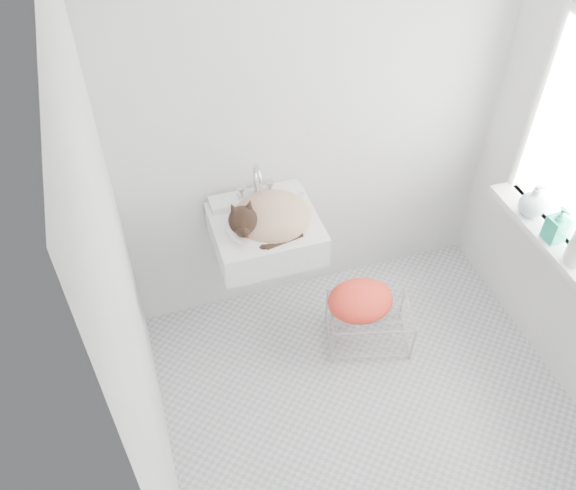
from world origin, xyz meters
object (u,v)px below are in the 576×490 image
object	(u,v)px
sink	(265,221)
cat	(268,217)
bottle_b	(551,239)
bottle_c	(529,214)
wire_rack	(369,323)
bottle_a	(573,262)

from	to	relation	value
sink	cat	xyz separation A→B (m)	(0.01, -0.02, 0.04)
bottle_b	bottle_c	size ratio (longest dim) A/B	1.09
wire_rack	bottle_a	size ratio (longest dim) A/B	1.89
wire_rack	bottle_a	world-z (taller)	bottle_a
sink	cat	world-z (taller)	cat
wire_rack	bottle_c	xyz separation A→B (m)	(0.83, -0.07, 0.70)
bottle_b	bottle_c	bearing A→B (deg)	90.00
sink	bottle_c	bearing A→B (deg)	-15.35
bottle_c	cat	bearing A→B (deg)	165.21
bottle_b	cat	bearing A→B (deg)	157.47
cat	bottle_c	bearing A→B (deg)	-10.66
bottle_a	bottle_c	world-z (taller)	bottle_a
bottle_a	bottle_c	bearing A→B (deg)	90.00
wire_rack	bottle_b	distance (m)	1.12
cat	bottle_a	world-z (taller)	cat
bottle_b	bottle_c	xyz separation A→B (m)	(0.00, 0.20, 0.00)
sink	bottle_b	world-z (taller)	sink
bottle_a	bottle_b	world-z (taller)	bottle_a
sink	bottle_b	size ratio (longest dim) A/B	2.75
wire_rack	bottle_a	xyz separation A→B (m)	(0.83, -0.45, 0.70)
sink	wire_rack	xyz separation A→B (m)	(0.53, -0.31, -0.70)
sink	cat	bearing A→B (deg)	-54.51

